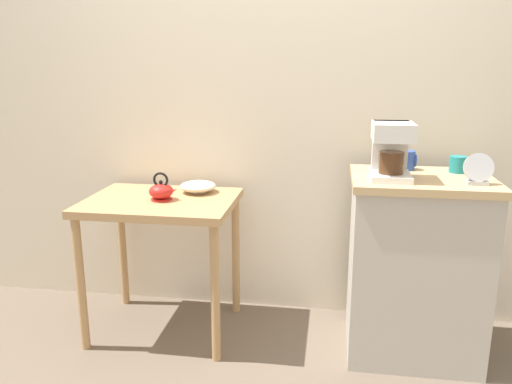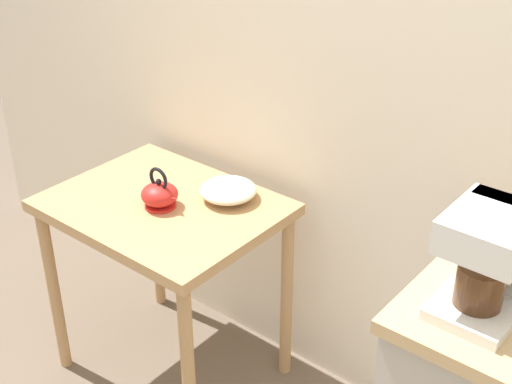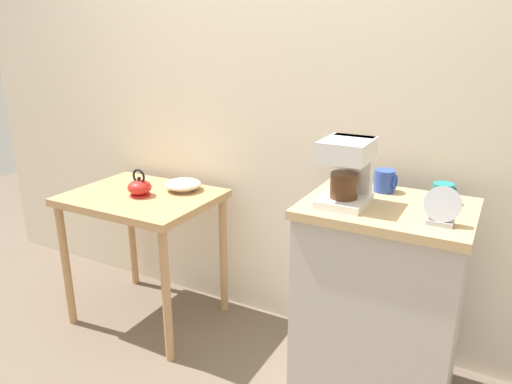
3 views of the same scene
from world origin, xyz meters
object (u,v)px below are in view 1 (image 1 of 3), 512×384
Objects in this scene: teakettle at (162,191)px; coffee_maker at (391,148)px; table_clock at (478,171)px; bowl_stoneware at (198,186)px; mug_dark_teal at (458,164)px; mug_blue at (406,160)px.

coffee_maker is at bearing -2.50° from teakettle.
bowl_stoneware is at bearing 167.46° from table_clock.
mug_dark_teal is at bearing 27.92° from coffee_maker.
coffee_maker is at bearing -114.75° from mug_blue.
table_clock reaches higher than bowl_stoneware.
table_clock is (0.03, -0.25, 0.02)m from mug_dark_teal.
mug_dark_teal is (1.47, 0.13, 0.16)m from teakettle.
mug_dark_teal is at bearing 5.15° from teakettle.
table_clock is (1.49, -0.12, 0.18)m from teakettle.
mug_blue is at bearing 65.25° from coffee_maker.
mug_blue is (0.10, 0.22, -0.09)m from coffee_maker.
bowl_stoneware is 2.07× the size of mug_blue.
table_clock reaches higher than teakettle.
coffee_maker reaches higher than table_clock.
bowl_stoneware is 0.75× the size of coffee_maker.
coffee_maker is at bearing -152.08° from mug_dark_teal.
bowl_stoneware is 0.23m from teakettle.
teakettle is (-0.14, -0.18, 0.01)m from bowl_stoneware.
teakettle is 1.61× the size of mug_blue.
mug_dark_teal is at bearing -8.39° from mug_blue.
teakettle is at bearing 175.53° from table_clock.
bowl_stoneware is 1.28× the size of teakettle.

